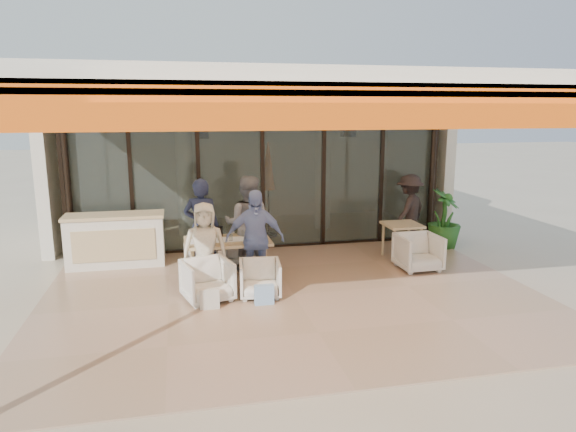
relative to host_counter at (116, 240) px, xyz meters
name	(u,v)px	position (x,y,z in m)	size (l,w,h in m)	color
ground	(294,296)	(2.99, -2.30, -0.53)	(70.00, 70.00, 0.00)	#C6B293
terrace_floor	(294,296)	(2.99, -2.30, -0.53)	(8.00, 6.00, 0.01)	tan
terrace_structure	(298,91)	(2.99, -2.56, 2.72)	(8.00, 6.00, 3.40)	silver
glass_storefront	(263,176)	(2.99, 0.70, 1.07)	(8.08, 0.10, 3.20)	#9EADA3
interior_block	(248,140)	(3.00, 3.02, 1.70)	(9.05, 3.62, 3.52)	silver
host_counter	(116,240)	(0.00, 0.00, 0.00)	(1.85, 0.65, 1.04)	silver
dining_table	(227,243)	(2.02, -1.26, 0.16)	(1.50, 0.90, 0.93)	#DCBF86
chair_far_left	(201,250)	(1.61, -0.32, -0.22)	(0.61, 0.57, 0.63)	white
chair_far_right	(245,247)	(2.45, -0.32, -0.20)	(0.65, 0.61, 0.67)	white
chair_near_left	(207,279)	(1.61, -2.22, -0.16)	(0.72, 0.67, 0.74)	white
chair_near_right	(260,277)	(2.45, -2.22, -0.20)	(0.65, 0.61, 0.67)	white
diner_navy	(202,227)	(1.61, -0.82, 0.36)	(0.65, 0.43, 1.79)	#181C34
diner_grey	(248,224)	(2.45, -0.82, 0.38)	(0.88, 0.69, 1.81)	slate
diner_cream	(205,247)	(1.61, -1.72, 0.22)	(0.74, 0.48, 1.51)	beige
diner_periwinkle	(255,239)	(2.45, -1.72, 0.31)	(0.99, 0.41, 1.69)	#7B8BCE
tote_bag_cream	(209,300)	(1.61, -2.62, -0.36)	(0.30, 0.10, 0.34)	silver
tote_bag_blue	(264,295)	(2.45, -2.62, -0.36)	(0.30, 0.10, 0.34)	#99BFD8
side_table	(402,229)	(5.60, -0.71, 0.11)	(0.70, 0.70, 0.74)	#DCBF86
side_chair	(418,251)	(5.60, -1.46, -0.15)	(0.75, 0.70, 0.77)	white
standing_woman	(409,211)	(6.16, 0.19, 0.28)	(1.05, 0.60, 1.62)	black
potted_palm	(444,219)	(6.88, -0.07, 0.12)	(0.73, 0.73, 1.30)	#1E5919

